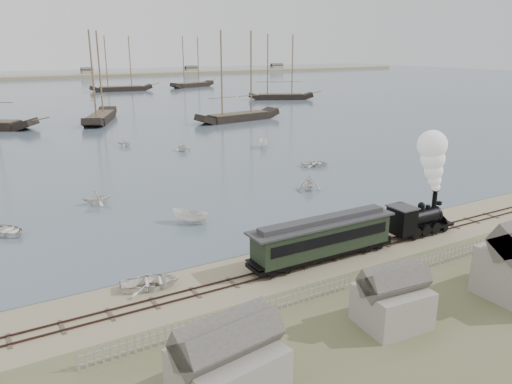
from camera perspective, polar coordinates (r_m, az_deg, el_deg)
ground at (r=40.83m, az=1.04°, el=-7.99°), size 600.00×600.00×0.00m
harbor_water at (r=203.37m, az=-25.03°, el=10.26°), size 600.00×336.00×0.06m
rail_track at (r=39.28m, az=2.57°, el=-8.98°), size 120.00×1.80×0.16m
picket_fence_west at (r=32.61m, az=-2.49°, el=-14.80°), size 19.00×0.10×1.20m
picket_fence_east at (r=43.43m, az=20.83°, el=-7.59°), size 15.00×0.10×1.20m
shed_mid at (r=33.63m, az=15.11°, el=-14.37°), size 4.00×3.50×3.60m
far_spit at (r=282.91m, az=-26.76°, el=11.40°), size 500.00×20.00×1.80m
locomotive at (r=48.15m, az=19.29°, el=0.32°), size 7.43×2.77×9.26m
passenger_coach at (r=40.75m, az=7.65°, el=-5.09°), size 13.19×2.54×3.20m
beached_dinghy at (r=37.39m, az=-11.97°, el=-10.05°), size 3.97×4.88×0.89m
rowboat_0 at (r=51.44m, az=-26.52°, el=-3.96°), size 4.91×4.51×0.83m
rowboat_1 at (r=57.34m, az=-17.70°, el=-0.54°), size 2.78×3.19×1.64m
rowboat_2 at (r=49.26m, az=-7.57°, el=-2.77°), size 3.68×3.62×1.45m
rowboat_3 at (r=72.37m, az=6.80°, el=3.27°), size 4.19×4.83×0.84m
rowboat_4 at (r=60.45m, az=6.09°, el=1.08°), size 4.32×4.18×1.74m
rowboat_5 at (r=84.87m, az=0.80°, el=5.58°), size 4.02×3.38×1.50m
rowboat_7 at (r=83.05m, az=-8.44°, el=5.21°), size 3.53×3.18×1.64m
rowboat_8 at (r=88.91m, az=-14.76°, el=5.51°), size 3.39×3.48×1.39m
schooner_3 at (r=118.80m, az=-17.73°, el=12.46°), size 12.96×21.25×20.00m
schooner_4 at (r=114.81m, az=-2.06°, el=13.10°), size 21.91×8.13×20.00m
schooner_5 at (r=160.50m, az=2.90°, el=14.07°), size 20.34×12.66×20.00m
schooner_8 at (r=196.27m, az=-15.34°, el=13.97°), size 22.95×7.68×20.00m
schooner_9 at (r=209.42m, az=-7.37°, el=14.53°), size 20.93×10.97×20.00m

